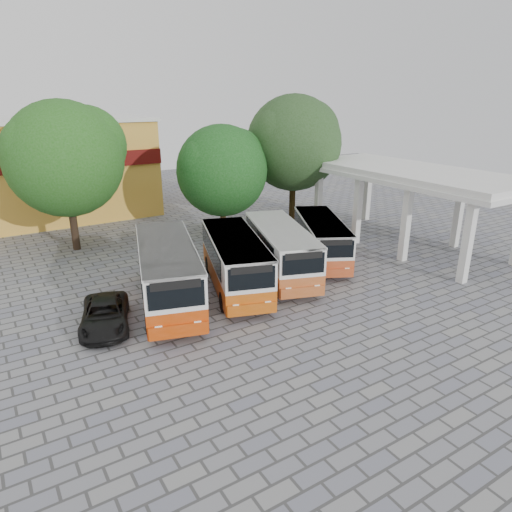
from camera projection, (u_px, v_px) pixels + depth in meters
ground at (327, 297)px, 24.18m from camera, size 90.00×90.00×0.00m
terminal_shelter at (411, 176)px, 30.95m from camera, size 6.80×15.80×5.40m
shophouse_block at (26, 170)px, 38.11m from camera, size 20.40×10.40×8.30m
bus_far_left at (168, 270)px, 22.82m from camera, size 5.01×9.28×3.15m
bus_centre_left at (235, 259)px, 24.67m from camera, size 4.96×8.75×2.96m
bus_centre_right at (281, 248)px, 26.48m from camera, size 4.97×8.70×2.94m
bus_far_right at (321, 237)px, 28.90m from camera, size 5.50×8.11×2.72m
tree_left at (66, 155)px, 29.53m from camera, size 7.89×7.51×9.92m
tree_middle at (223, 168)px, 33.69m from camera, size 7.08×6.74×8.15m
tree_right at (295, 140)px, 35.85m from camera, size 7.83×7.46×10.22m
parked_car at (105, 315)px, 20.84m from camera, size 3.28×4.89×1.24m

